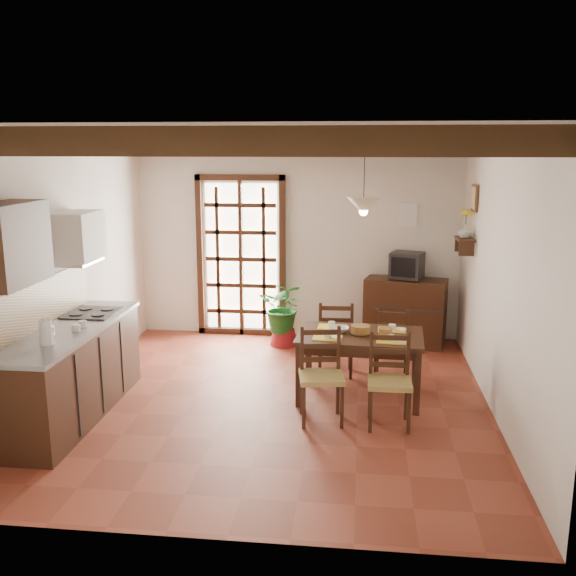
# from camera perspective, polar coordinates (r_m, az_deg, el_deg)

# --- Properties ---
(ground_plane) EXTENTS (5.00, 5.00, 0.00)m
(ground_plane) POSITION_cam_1_polar(r_m,az_deg,el_deg) (6.95, -1.21, -9.99)
(ground_plane) COLOR brown
(room_shell) EXTENTS (4.52, 5.02, 2.81)m
(room_shell) POSITION_cam_1_polar(r_m,az_deg,el_deg) (6.48, -1.28, 5.02)
(room_shell) COLOR silver
(room_shell) RESTS_ON ground_plane
(ceiling_beams) EXTENTS (4.50, 4.34, 0.20)m
(ceiling_beams) POSITION_cam_1_polar(r_m,az_deg,el_deg) (6.43, -1.32, 12.77)
(ceiling_beams) COLOR black
(ceiling_beams) RESTS_ON room_shell
(french_door) EXTENTS (1.26, 0.11, 2.32)m
(french_door) POSITION_cam_1_polar(r_m,az_deg,el_deg) (9.09, -4.19, 3.07)
(french_door) COLOR white
(french_door) RESTS_ON ground_plane
(kitchen_counter) EXTENTS (0.64, 2.25, 1.38)m
(kitchen_counter) POSITION_cam_1_polar(r_m,az_deg,el_deg) (6.78, -18.67, -6.99)
(kitchen_counter) COLOR black
(kitchen_counter) RESTS_ON ground_plane
(upper_cabinet) EXTENTS (0.35, 0.80, 0.70)m
(upper_cabinet) POSITION_cam_1_polar(r_m,az_deg,el_deg) (5.92, -23.49, 3.60)
(upper_cabinet) COLOR black
(upper_cabinet) RESTS_ON room_shell
(range_hood) EXTENTS (0.38, 0.60, 0.54)m
(range_hood) POSITION_cam_1_polar(r_m,az_deg,el_deg) (7.02, -18.21, 4.30)
(range_hood) COLOR white
(range_hood) RESTS_ON room_shell
(counter_items) EXTENTS (0.50, 1.43, 0.25)m
(counter_items) POSITION_cam_1_polar(r_m,az_deg,el_deg) (6.72, -18.63, -2.83)
(counter_items) COLOR black
(counter_items) RESTS_ON kitchen_counter
(dining_table) EXTENTS (1.36, 0.92, 0.71)m
(dining_table) POSITION_cam_1_polar(r_m,az_deg,el_deg) (6.89, 6.43, -4.80)
(dining_table) COLOR #341C10
(dining_table) RESTS_ON ground_plane
(chair_near_left) EXTENTS (0.48, 0.46, 0.92)m
(chair_near_left) POSITION_cam_1_polar(r_m,az_deg,el_deg) (6.39, 2.97, -9.28)
(chair_near_left) COLOR #9F8743
(chair_near_left) RESTS_ON ground_plane
(chair_near_right) EXTENTS (0.42, 0.40, 0.90)m
(chair_near_right) POSITION_cam_1_polar(r_m,az_deg,el_deg) (6.36, 8.96, -9.61)
(chair_near_right) COLOR #9F8743
(chair_near_right) RESTS_ON ground_plane
(chair_far_left) EXTENTS (0.44, 0.42, 0.91)m
(chair_far_left) POSITION_cam_1_polar(r_m,az_deg,el_deg) (7.65, 4.23, -5.62)
(chair_far_left) COLOR #9F8743
(chair_far_left) RESTS_ON ground_plane
(chair_far_right) EXTENTS (0.43, 0.42, 0.86)m
(chair_far_right) POSITION_cam_1_polar(r_m,az_deg,el_deg) (7.62, 9.15, -5.93)
(chair_far_right) COLOR #9F8743
(chair_far_right) RESTS_ON ground_plane
(table_setting) EXTENTS (0.96, 0.64, 0.09)m
(table_setting) POSITION_cam_1_polar(r_m,az_deg,el_deg) (6.86, 6.45, -4.14)
(table_setting) COLOR yellow
(table_setting) RESTS_ON dining_table
(table_bowl) EXTENTS (0.23, 0.23, 0.05)m
(table_bowl) POSITION_cam_1_polar(r_m,az_deg,el_deg) (6.91, 4.53, -3.66)
(table_bowl) COLOR white
(table_bowl) RESTS_ON dining_table
(sideboard) EXTENTS (1.15, 0.71, 0.91)m
(sideboard) POSITION_cam_1_polar(r_m,az_deg,el_deg) (8.89, 10.36, -2.07)
(sideboard) COLOR black
(sideboard) RESTS_ON ground_plane
(crt_tv) EXTENTS (0.50, 0.49, 0.35)m
(crt_tv) POSITION_cam_1_polar(r_m,az_deg,el_deg) (8.75, 10.53, 2.01)
(crt_tv) COLOR black
(crt_tv) RESTS_ON sideboard
(fuse_box) EXTENTS (0.25, 0.03, 0.32)m
(fuse_box) POSITION_cam_1_polar(r_m,az_deg,el_deg) (8.92, 10.58, 6.43)
(fuse_box) COLOR white
(fuse_box) RESTS_ON room_shell
(plant_pot) EXTENTS (0.39, 0.39, 0.24)m
(plant_pot) POSITION_cam_1_polar(r_m,az_deg,el_deg) (8.79, -0.37, -4.38)
(plant_pot) COLOR maroon
(plant_pot) RESTS_ON ground_plane
(potted_plant) EXTENTS (1.77, 1.56, 1.82)m
(potted_plant) POSITION_cam_1_polar(r_m,az_deg,el_deg) (8.66, -0.37, -1.46)
(potted_plant) COLOR #144C19
(potted_plant) RESTS_ON ground_plane
(wall_shelf) EXTENTS (0.20, 0.42, 0.20)m
(wall_shelf) POSITION_cam_1_polar(r_m,az_deg,el_deg) (8.15, 15.43, 3.94)
(wall_shelf) COLOR black
(wall_shelf) RESTS_ON room_shell
(shelf_vase) EXTENTS (0.15, 0.15, 0.15)m
(shelf_vase) POSITION_cam_1_polar(r_m,az_deg,el_deg) (8.13, 15.48, 4.91)
(shelf_vase) COLOR #B2BFB2
(shelf_vase) RESTS_ON wall_shelf
(shelf_flowers) EXTENTS (0.14, 0.14, 0.36)m
(shelf_flowers) POSITION_cam_1_polar(r_m,az_deg,el_deg) (8.11, 15.57, 6.37)
(shelf_flowers) COLOR yellow
(shelf_flowers) RESTS_ON shelf_vase
(framed_picture) EXTENTS (0.03, 0.32, 0.32)m
(framed_picture) POSITION_cam_1_polar(r_m,az_deg,el_deg) (8.10, 16.23, 7.69)
(framed_picture) COLOR brown
(framed_picture) RESTS_ON room_shell
(pendant_lamp) EXTENTS (0.36, 0.36, 0.84)m
(pendant_lamp) POSITION_cam_1_polar(r_m,az_deg,el_deg) (6.70, 6.74, 7.44)
(pendant_lamp) COLOR black
(pendant_lamp) RESTS_ON room_shell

